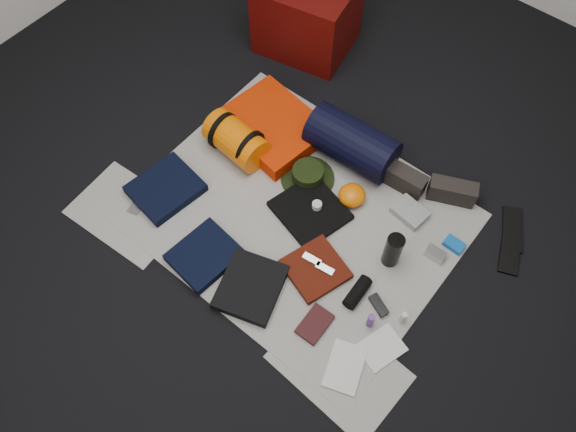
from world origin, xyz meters
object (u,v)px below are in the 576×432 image
Objects in this scene: stuff_sack at (236,140)px; water_bottle at (393,250)px; red_cabinet at (307,14)px; sleeping_pad at (272,126)px; compact_camera at (435,254)px; navy_duffel at (352,143)px; paperback_book at (315,324)px.

water_bottle reaches higher than stuff_sack.
red_cabinet is 1.01× the size of sleeping_pad.
compact_camera is (1.43, -0.77, -0.20)m from red_cabinet.
stuff_sack is at bearing -105.08° from sleeping_pad.
red_cabinet is at bearing 140.78° from navy_duffel.
red_cabinet is 0.77m from sleeping_pad.
navy_duffel is 0.66m from water_bottle.
compact_camera is at bearing -20.88° from navy_duffel.
sleeping_pad is at bearing 172.24° from compact_camera.
red_cabinet is 0.93m from navy_duffel.
navy_duffel is 2.77× the size of paperback_book.
red_cabinet is at bearing 127.28° from paperback_book.
stuff_sack reaches higher than compact_camera.
compact_camera is (0.69, -0.23, -0.11)m from navy_duffel.
water_bottle is at bearing -1.19° from stuff_sack.
navy_duffel reaches higher than sleeping_pad.
water_bottle is (0.98, -0.25, 0.06)m from sleeping_pad.
navy_duffel is at bearing 158.54° from compact_camera.
sleeping_pad is (0.29, -0.69, -0.17)m from red_cabinet.
water_bottle reaches higher than paperback_book.
red_cabinet reaches higher than water_bottle.
navy_duffel is (0.51, 0.37, 0.03)m from stuff_sack.
compact_camera is at bearing -4.45° from sleeping_pad.
sleeping_pad reaches higher than paperback_book.
sleeping_pad is 1.14m from compact_camera.
sleeping_pad is 1.11× the size of navy_duffel.
sleeping_pad is 0.24m from stuff_sack.
sleeping_pad is at bearing 165.58° from water_bottle.
stuff_sack is 0.63m from navy_duffel.
sleeping_pad is 3.07× the size of paperback_book.
red_cabinet reaches higher than stuff_sack.
water_bottle is (1.04, -0.02, 0.01)m from stuff_sack.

